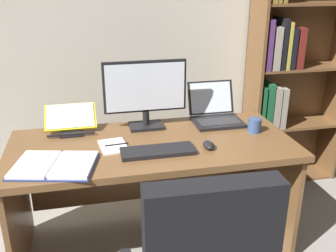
# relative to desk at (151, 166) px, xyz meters

# --- Properties ---
(wall_back) EXTENTS (5.28, 0.12, 2.83)m
(wall_back) POSITION_rel_desk_xyz_m (0.15, 0.82, 0.87)
(wall_back) COLOR beige
(wall_back) RESTS_ON ground
(desk) EXTENTS (1.71, 0.77, 0.74)m
(desk) POSITION_rel_desk_xyz_m (0.00, 0.00, 0.00)
(desk) COLOR brown
(desk) RESTS_ON ground
(bookshelf) EXTENTS (0.79, 0.30, 1.98)m
(bookshelf) POSITION_rel_desk_xyz_m (1.23, 0.60, 0.40)
(bookshelf) COLOR brown
(bookshelf) RESTS_ON ground
(monitor) EXTENTS (0.54, 0.16, 0.44)m
(monitor) POSITION_rel_desk_xyz_m (0.00, 0.18, 0.43)
(monitor) COLOR black
(monitor) RESTS_ON desk
(laptop) EXTENTS (0.33, 0.34, 0.25)m
(laptop) POSITION_rel_desk_xyz_m (0.49, 0.19, 0.25)
(laptop) COLOR black
(laptop) RESTS_ON desk
(keyboard) EXTENTS (0.42, 0.15, 0.02)m
(keyboard) POSITION_rel_desk_xyz_m (0.00, -0.23, 0.21)
(keyboard) COLOR black
(keyboard) RESTS_ON desk
(computer_mouse) EXTENTS (0.06, 0.10, 0.04)m
(computer_mouse) POSITION_rel_desk_xyz_m (0.30, -0.23, 0.22)
(computer_mouse) COLOR black
(computer_mouse) RESTS_ON desk
(reading_stand_with_book) EXTENTS (0.32, 0.26, 0.14)m
(reading_stand_with_book) POSITION_rel_desk_xyz_m (-0.48, 0.23, 0.27)
(reading_stand_with_book) COLOR black
(reading_stand_with_book) RESTS_ON desk
(open_binder) EXTENTS (0.48, 0.40, 0.02)m
(open_binder) POSITION_rel_desk_xyz_m (-0.56, -0.28, 0.21)
(open_binder) COLOR navy
(open_binder) RESTS_ON desk
(notepad) EXTENTS (0.17, 0.23, 0.01)m
(notepad) POSITION_rel_desk_xyz_m (-0.24, -0.09, 0.20)
(notepad) COLOR white
(notepad) RESTS_ON desk
(pen) EXTENTS (0.14, 0.02, 0.01)m
(pen) POSITION_rel_desk_xyz_m (-0.22, -0.09, 0.21)
(pen) COLOR black
(pen) RESTS_ON notepad
(coffee_mug) EXTENTS (0.09, 0.09, 0.09)m
(coffee_mug) POSITION_rel_desk_xyz_m (0.67, -0.06, 0.24)
(coffee_mug) COLOR #334C7A
(coffee_mug) RESTS_ON desk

